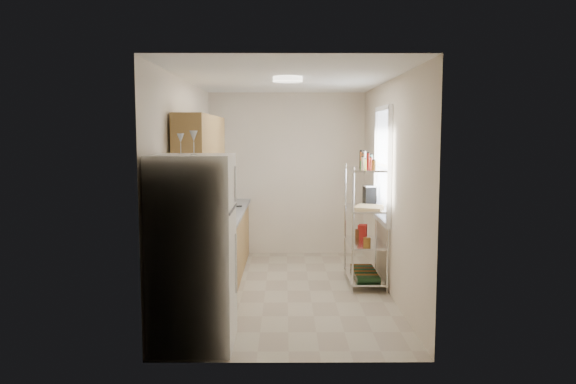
# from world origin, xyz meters

# --- Properties ---
(room) EXTENTS (2.52, 4.42, 2.62)m
(room) POSITION_xyz_m (0.00, 0.00, 1.30)
(room) COLOR #B2A890
(room) RESTS_ON ground
(counter_run) EXTENTS (0.63, 3.51, 0.90)m
(counter_run) POSITION_xyz_m (-0.92, 0.44, 0.45)
(counter_run) COLOR #9C7542
(counter_run) RESTS_ON ground
(upper_cabinets) EXTENTS (0.33, 2.20, 0.72)m
(upper_cabinets) POSITION_xyz_m (-1.05, 0.10, 1.81)
(upper_cabinets) COLOR #9C7542
(upper_cabinets) RESTS_ON room
(range_hood) EXTENTS (0.50, 0.60, 0.12)m
(range_hood) POSITION_xyz_m (-1.00, 0.90, 1.39)
(range_hood) COLOR #B7BABC
(range_hood) RESTS_ON room
(window) EXTENTS (0.06, 1.00, 1.46)m
(window) POSITION_xyz_m (1.23, 0.35, 1.55)
(window) COLOR white
(window) RESTS_ON room
(bakers_rack) EXTENTS (0.45, 0.90, 1.73)m
(bakers_rack) POSITION_xyz_m (1.00, 0.30, 1.11)
(bakers_rack) COLOR silver
(bakers_rack) RESTS_ON ground
(ceiling_dome) EXTENTS (0.34, 0.34, 0.05)m
(ceiling_dome) POSITION_xyz_m (0.00, -0.30, 2.57)
(ceiling_dome) COLOR white
(ceiling_dome) RESTS_ON room
(refrigerator) EXTENTS (0.73, 0.73, 1.77)m
(refrigerator) POSITION_xyz_m (-0.87, -1.78, 0.88)
(refrigerator) COLOR white
(refrigerator) RESTS_ON ground
(wine_glass_a) EXTENTS (0.08, 0.08, 0.21)m
(wine_glass_a) POSITION_xyz_m (-0.84, -1.82, 1.87)
(wine_glass_a) COLOR silver
(wine_glass_a) RESTS_ON refrigerator
(wine_glass_b) EXTENTS (0.07, 0.07, 0.19)m
(wine_glass_b) POSITION_xyz_m (-1.00, -1.62, 1.86)
(wine_glass_b) COLOR silver
(wine_glass_b) RESTS_ON refrigerator
(rice_cooker) EXTENTS (0.29, 0.29, 0.23)m
(rice_cooker) POSITION_xyz_m (-0.97, 0.12, 1.02)
(rice_cooker) COLOR white
(rice_cooker) RESTS_ON counter_run
(frying_pan_large) EXTENTS (0.24, 0.24, 0.04)m
(frying_pan_large) POSITION_xyz_m (-1.02, 0.95, 0.92)
(frying_pan_large) COLOR black
(frying_pan_large) RESTS_ON counter_run
(frying_pan_small) EXTENTS (0.28, 0.28, 0.05)m
(frying_pan_small) POSITION_xyz_m (-0.91, 0.98, 0.92)
(frying_pan_small) COLOR black
(frying_pan_small) RESTS_ON counter_run
(cutting_board) EXTENTS (0.46, 0.53, 0.03)m
(cutting_board) POSITION_xyz_m (1.03, 0.18, 1.03)
(cutting_board) COLOR tan
(cutting_board) RESTS_ON bakers_rack
(espresso_machine) EXTENTS (0.16, 0.23, 0.25)m
(espresso_machine) POSITION_xyz_m (1.10, 0.63, 1.14)
(espresso_machine) COLOR black
(espresso_machine) RESTS_ON bakers_rack
(storage_bag) EXTENTS (0.15, 0.17, 0.17)m
(storage_bag) POSITION_xyz_m (1.01, 0.62, 0.65)
(storage_bag) COLOR #AD1C15
(storage_bag) RESTS_ON bakers_rack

